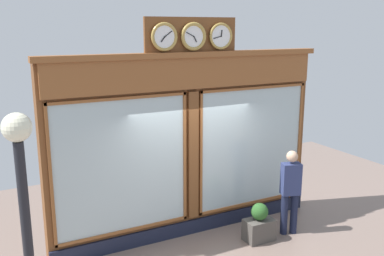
{
  "coord_description": "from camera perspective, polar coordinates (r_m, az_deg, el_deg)",
  "views": [
    {
      "loc": [
        3.65,
        6.96,
        3.97
      ],
      "look_at": [
        0.0,
        0.0,
        2.13
      ],
      "focal_mm": 40.4,
      "sensor_mm": 36.0,
      "label": 1
    }
  ],
  "objects": [
    {
      "name": "street_lamp",
      "position": [
        4.6,
        -21.14,
        -11.09
      ],
      "size": [
        0.28,
        0.28,
        3.2
      ],
      "color": "black",
      "rests_on": "ground_plane"
    },
    {
      "name": "pedestrian",
      "position": [
        8.61,
        12.86,
        -7.82
      ],
      "size": [
        0.41,
        0.32,
        1.69
      ],
      "color": "#191E38",
      "rests_on": "ground_plane"
    },
    {
      "name": "shop_facade",
      "position": [
        8.25,
        -0.4,
        -2.01
      ],
      "size": [
        5.56,
        0.42,
        4.14
      ],
      "color": "brown",
      "rests_on": "ground_plane"
    },
    {
      "name": "planter_box",
      "position": [
        8.53,
        8.82,
        -13.14
      ],
      "size": [
        0.56,
        0.36,
        0.42
      ],
      "primitive_type": "cube",
      "color": "#4C4742",
      "rests_on": "ground_plane"
    },
    {
      "name": "planter_shrub",
      "position": [
        8.37,
        8.91,
        -10.85
      ],
      "size": [
        0.33,
        0.33,
        0.33
      ],
      "primitive_type": "sphere",
      "color": "#285623",
      "rests_on": "planter_box"
    }
  ]
}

